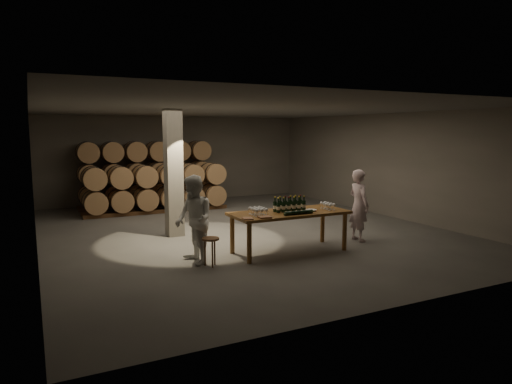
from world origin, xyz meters
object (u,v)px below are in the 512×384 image
tasting_table (289,216)px  bottle_cluster (290,206)px  person_woman (194,220)px  person_man (359,205)px  plate (311,210)px  notebook_near (265,217)px  stool (211,243)px

tasting_table → bottle_cluster: size_ratio=3.54×
person_woman → bottle_cluster: bearing=86.6°
tasting_table → bottle_cluster: bottle_cluster is taller
person_man → plate: bearing=99.0°
notebook_near → person_man: person_man is taller
tasting_table → person_man: size_ratio=1.49×
plate → person_woman: 2.70m
plate → stool: bearing=-175.3°
person_woman → tasting_table: bearing=85.1°
stool → tasting_table: bearing=7.5°
notebook_near → stool: size_ratio=0.44×
stool → person_woman: 0.58m
person_man → person_woman: size_ratio=0.98×
bottle_cluster → notebook_near: size_ratio=2.93×
bottle_cluster → stool: size_ratio=1.28×
plate → tasting_table: bearing=174.4°
tasting_table → notebook_near: (-0.82, -0.40, 0.12)m
notebook_near → bottle_cluster: bearing=32.8°
tasting_table → stool: bearing=-172.5°
stool → person_woman: size_ratio=0.32×
bottle_cluster → stool: bearing=-171.0°
stool → person_man: bearing=5.9°
bottle_cluster → plate: bottle_cluster is taller
tasting_table → person_woman: person_woman is taller
stool → bottle_cluster: bearing=9.0°
notebook_near → stool: (-1.12, 0.14, -0.45)m
tasting_table → stool: 1.98m
bottle_cluster → person_woman: bearing=179.8°
tasting_table → plate: bearing=-5.6°
bottle_cluster → notebook_near: (-0.85, -0.45, -0.10)m
bottle_cluster → tasting_table: bearing=-122.6°
tasting_table → person_man: 2.04m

